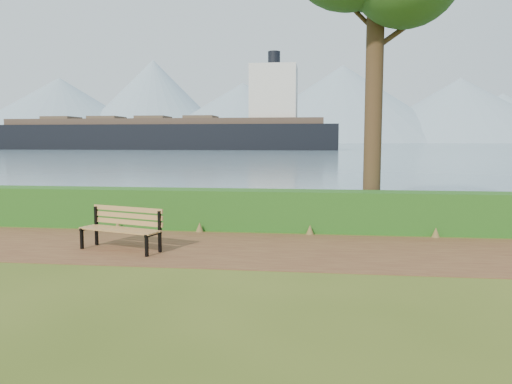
# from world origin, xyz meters

# --- Properties ---
(ground) EXTENTS (140.00, 140.00, 0.00)m
(ground) POSITION_xyz_m (0.00, 0.00, 0.00)
(ground) COLOR #3E5016
(ground) RESTS_ON ground
(path) EXTENTS (40.00, 3.40, 0.01)m
(path) POSITION_xyz_m (0.00, 0.30, 0.01)
(path) COLOR #582D1E
(path) RESTS_ON ground
(hedge) EXTENTS (32.00, 0.85, 1.00)m
(hedge) POSITION_xyz_m (0.00, 2.60, 0.50)
(hedge) COLOR #1E4E16
(hedge) RESTS_ON ground
(water) EXTENTS (700.00, 510.00, 0.00)m
(water) POSITION_xyz_m (0.00, 260.00, 0.01)
(water) COLOR slate
(water) RESTS_ON ground
(mountains) EXTENTS (585.00, 190.00, 70.00)m
(mountains) POSITION_xyz_m (-9.17, 406.05, 27.70)
(mountains) COLOR #7E97A8
(mountains) RESTS_ON ground
(bench) EXTENTS (1.83, 1.02, 0.88)m
(bench) POSITION_xyz_m (-2.18, -0.10, 0.51)
(bench) COLOR black
(bench) RESTS_ON ground
(cargo_ship) EXTENTS (78.25, 12.36, 23.75)m
(cargo_ship) POSITION_xyz_m (-30.56, 101.76, 3.54)
(cargo_ship) COLOR black
(cargo_ship) RESTS_ON ground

